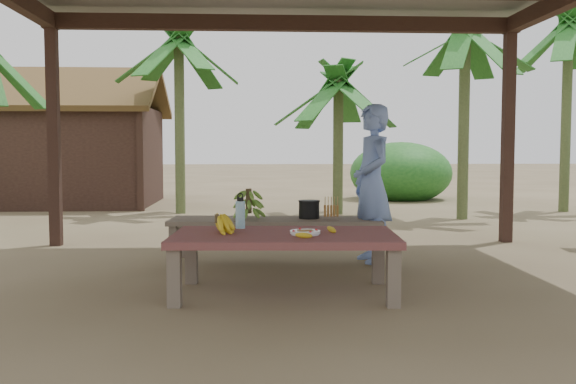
{
  "coord_description": "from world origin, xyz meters",
  "views": [
    {
      "loc": [
        -0.4,
        -5.6,
        1.2
      ],
      "look_at": [
        -0.09,
        0.06,
        0.8
      ],
      "focal_mm": 40.0,
      "sensor_mm": 36.0,
      "label": 1
    }
  ],
  "objects": [
    {
      "name": "banana_plant_nw",
      "position": [
        -1.71,
        6.06,
        2.87
      ],
      "size": [
        1.8,
        1.8,
        3.37
      ],
      "color": "#596638",
      "rests_on": "ground"
    },
    {
      "name": "skewer_rack",
      "position": [
        0.41,
        0.96,
        0.57
      ],
      "size": [
        0.19,
        0.09,
        0.24
      ],
      "primitive_type": null,
      "rotation": [
        0.0,
        0.0,
        -0.08
      ],
      "color": "#A57F47",
      "rests_on": "bench"
    },
    {
      "name": "ripe_banana_bunch",
      "position": [
        -0.69,
        -0.41,
        0.58
      ],
      "size": [
        0.3,
        0.26,
        0.17
      ],
      "primitive_type": null,
      "rotation": [
        0.0,
        0.0,
        0.1
      ],
      "color": "yellow",
      "rests_on": "work_table"
    },
    {
      "name": "banana_plant_far",
      "position": [
        5.38,
        5.99,
        3.16
      ],
      "size": [
        1.8,
        1.8,
        3.67
      ],
      "color": "#596638",
      "rests_on": "ground"
    },
    {
      "name": "banana_plant_ne",
      "position": [
        3.09,
        4.87,
        2.84
      ],
      "size": [
        1.8,
        1.8,
        3.34
      ],
      "color": "#596638",
      "rests_on": "ground"
    },
    {
      "name": "plate",
      "position": [
        0.02,
        -0.54,
        0.52
      ],
      "size": [
        0.24,
        0.24,
        0.04
      ],
      "color": "white",
      "rests_on": "work_table"
    },
    {
      "name": "green_banana_stalk",
      "position": [
        -0.44,
        1.08,
        0.62
      ],
      "size": [
        0.31,
        0.31,
        0.33
      ],
      "primitive_type": null,
      "rotation": [
        0.0,
        0.0,
        -0.08
      ],
      "color": "#598C2D",
      "rests_on": "bench"
    },
    {
      "name": "loose_banana_front",
      "position": [
        -0.01,
        -0.74,
        0.52
      ],
      "size": [
        0.16,
        0.1,
        0.04
      ],
      "primitive_type": "ellipsoid",
      "rotation": [
        0.0,
        0.0,
        1.98
      ],
      "color": "yellow",
      "rests_on": "work_table"
    },
    {
      "name": "woman",
      "position": [
        0.84,
        0.99,
        0.82
      ],
      "size": [
        0.5,
        0.66,
        1.64
      ],
      "primitive_type": "imported",
      "rotation": [
        0.0,
        0.0,
        -1.38
      ],
      "color": "#6781C4",
      "rests_on": "ground"
    },
    {
      "name": "hut",
      "position": [
        -4.5,
        8.0,
        1.1
      ],
      "size": [
        4.4,
        3.43,
        2.85
      ],
      "color": "black",
      "rests_on": "ground"
    },
    {
      "name": "bench",
      "position": [
        -0.16,
        1.06,
        0.39
      ],
      "size": [
        2.24,
        0.78,
        0.45
      ],
      "rotation": [
        0.0,
        0.0,
        -0.08
      ],
      "color": "brown",
      "rests_on": "ground"
    },
    {
      "name": "ground",
      "position": [
        0.0,
        0.0,
        0.0
      ],
      "size": [
        80.0,
        80.0,
        0.0
      ],
      "primitive_type": "plane",
      "color": "brown",
      "rests_on": "ground"
    },
    {
      "name": "water_flask",
      "position": [
        -0.51,
        -0.11,
        0.63
      ],
      "size": [
        0.08,
        0.08,
        0.31
      ],
      "color": "#41A4CC",
      "rests_on": "work_table"
    },
    {
      "name": "cooking_pot",
      "position": [
        0.19,
        1.07,
        0.54
      ],
      "size": [
        0.22,
        0.22,
        0.18
      ],
      "primitive_type": "cylinder",
      "color": "black",
      "rests_on": "bench"
    },
    {
      "name": "banana_plant_n",
      "position": [
        1.11,
        5.73,
        2.11
      ],
      "size": [
        1.8,
        1.8,
        2.59
      ],
      "color": "#596638",
      "rests_on": "ground"
    },
    {
      "name": "work_table",
      "position": [
        -0.15,
        -0.46,
        0.43
      ],
      "size": [
        1.85,
        1.1,
        0.5
      ],
      "rotation": [
        0.0,
        0.0,
        -0.06
      ],
      "color": "brown",
      "rests_on": "ground"
    },
    {
      "name": "loose_banana_side",
      "position": [
        0.25,
        -0.4,
        0.52
      ],
      "size": [
        0.08,
        0.15,
        0.04
      ],
      "primitive_type": "ellipsoid",
      "rotation": [
        0.0,
        0.0,
        0.3
      ],
      "color": "yellow",
      "rests_on": "work_table"
    }
  ]
}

